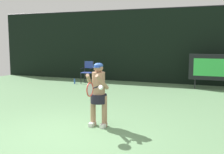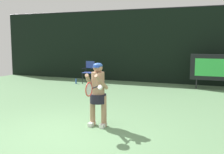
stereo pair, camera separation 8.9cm
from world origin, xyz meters
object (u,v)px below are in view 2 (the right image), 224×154
(umpire_chair, at_px, (89,71))
(tennis_player, at_px, (98,91))
(water_bottle, at_px, (76,81))
(tennis_racket, at_px, (89,89))
(scoreboard, at_px, (217,68))

(umpire_chair, xyz_separation_m, tennis_player, (3.31, -6.11, 0.23))
(water_bottle, height_order, tennis_player, tennis_player)
(tennis_player, bearing_deg, tennis_racket, -80.46)
(scoreboard, relative_size, tennis_player, 1.43)
(umpire_chair, distance_m, tennis_racket, 7.60)
(scoreboard, distance_m, tennis_player, 6.97)
(scoreboard, height_order, umpire_chair, scoreboard)
(water_bottle, bearing_deg, tennis_player, -56.21)
(water_bottle, relative_size, tennis_player, 0.17)
(tennis_player, xyz_separation_m, tennis_racket, (0.11, -0.67, 0.17))
(scoreboard, relative_size, umpire_chair, 2.04)
(umpire_chair, height_order, water_bottle, umpire_chair)
(water_bottle, distance_m, tennis_racket, 7.61)
(umpire_chair, bearing_deg, tennis_player, -61.56)
(tennis_racket, bearing_deg, water_bottle, 122.79)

